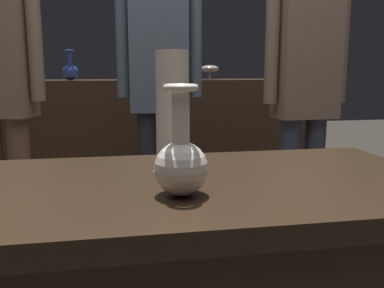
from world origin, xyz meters
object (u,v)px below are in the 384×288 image
shelf_vase_far_right (276,68)px  shelf_vase_right (210,69)px  visitor_center_back (160,82)px  visitor_near_left (0,84)px  vase_tall_behind (172,114)px  visitor_near_right (305,88)px  vase_centerpiece (181,161)px  shelf_vase_center (143,72)px  shelf_vase_left (70,70)px

shelf_vase_far_right → shelf_vase_right: 0.52m
visitor_center_back → visitor_near_left: visitor_center_back is taller
vase_tall_behind → shelf_vase_far_right: shelf_vase_far_right is taller
visitor_center_back → visitor_near_left: bearing=14.5°
shelf_vase_far_right → visitor_near_right: size_ratio=0.10×
vase_tall_behind → visitor_near_left: 1.35m
visitor_near_right → visitor_center_back: bearing=-22.0°
vase_centerpiece → visitor_center_back: size_ratio=0.14×
shelf_vase_right → visitor_near_right: size_ratio=0.09×
shelf_vase_far_right → shelf_vase_center: (-1.04, 0.01, -0.03)m
visitor_near_right → visitor_near_left: 1.57m
shelf_vase_right → visitor_near_left: visitor_near_left is taller
shelf_vase_far_right → vase_centerpiece: bearing=-116.0°
vase_tall_behind → visitor_near_right: (0.85, 1.00, 0.01)m
shelf_vase_left → shelf_vase_right: size_ratio=1.52×
shelf_vase_center → shelf_vase_right: (0.52, 0.04, 0.02)m
vase_tall_behind → shelf_vase_left: shelf_vase_left is taller
shelf_vase_center → visitor_center_back: 0.81m
visitor_center_back → shelf_vase_center: bearing=-80.6°
visitor_near_right → visitor_center_back: (-0.75, 0.26, 0.03)m
vase_centerpiece → vase_tall_behind: (0.01, 0.22, 0.08)m
shelf_vase_center → visitor_near_right: bearing=-53.4°
visitor_near_right → shelf_vase_right: bearing=-79.4°
shelf_vase_far_right → shelf_vase_center: 1.04m
visitor_near_left → shelf_vase_right: bearing=-125.7°
shelf_vase_center → shelf_vase_right: 0.52m
shelf_vase_far_right → visitor_near_left: bearing=-153.2°
vase_tall_behind → visitor_center_back: bearing=85.5°
shelf_vase_far_right → shelf_vase_center: size_ratio=1.44×
shelf_vase_left → shelf_vase_far_right: 1.56m
shelf_vase_left → visitor_near_right: size_ratio=0.13×
vase_tall_behind → shelf_vase_far_right: 2.33m
shelf_vase_left → shelf_vase_far_right: (1.56, -0.01, 0.02)m
visitor_near_left → vase_centerpiece: bearing=134.7°
shelf_vase_center → vase_centerpiece: bearing=-91.7°
vase_centerpiece → shelf_vase_center: shelf_vase_center is taller
visitor_near_left → visitor_near_right: bearing=-167.7°
vase_centerpiece → shelf_vase_left: (-0.45, 2.28, 0.18)m
shelf_vase_center → visitor_center_back: (0.04, -0.81, -0.06)m
shelf_vase_center → visitor_near_right: (0.79, -1.07, -0.08)m
shelf_vase_far_right → visitor_near_right: (-0.25, -1.06, -0.11)m
shelf_vase_far_right → visitor_near_left: visitor_near_left is taller
vase_centerpiece → vase_tall_behind: bearing=87.0°
shelf_vase_far_right → shelf_vase_right: shelf_vase_far_right is taller
visitor_near_left → shelf_vase_center: bearing=-112.2°
vase_centerpiece → visitor_near_left: (-0.70, 1.36, 0.12)m
visitor_near_right → shelf_vase_left: bearing=-42.2°
shelf_vase_right → visitor_near_left: (-1.29, -0.96, -0.07)m
vase_tall_behind → visitor_near_right: bearing=49.7°
shelf_vase_right → shelf_vase_center: bearing=-175.8°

